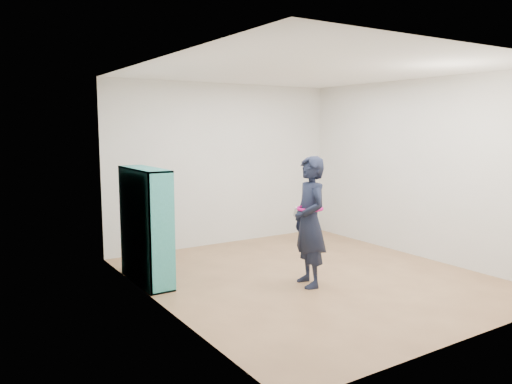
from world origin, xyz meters
TOP-DOWN VIEW (x-y plane):
  - floor at (0.00, 0.00)m, footprint 4.50×4.50m
  - ceiling at (0.00, 0.00)m, footprint 4.50×4.50m
  - wall_left at (-2.00, 0.00)m, footprint 0.02×4.50m
  - wall_right at (2.00, 0.00)m, footprint 0.02×4.50m
  - wall_back at (0.00, 2.25)m, footprint 4.00×0.02m
  - wall_front at (0.00, -2.25)m, footprint 4.00×0.02m
  - bookshelf at (-1.86, 0.92)m, footprint 0.31×1.06m
  - person at (-0.23, -0.26)m, footprint 0.50×0.65m
  - smartphone at (-0.34, -0.14)m, footprint 0.02×0.11m

SIDE VIEW (x-z plane):
  - floor at x=0.00m, z-range 0.00..0.00m
  - bookshelf at x=-1.86m, z-range -0.01..1.40m
  - person at x=-0.23m, z-range 0.00..1.57m
  - smartphone at x=-0.34m, z-range 0.82..0.96m
  - wall_left at x=-2.00m, z-range 0.00..2.60m
  - wall_right at x=2.00m, z-range 0.00..2.60m
  - wall_back at x=0.00m, z-range 0.00..2.60m
  - wall_front at x=0.00m, z-range 0.00..2.60m
  - ceiling at x=0.00m, z-range 2.60..2.60m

